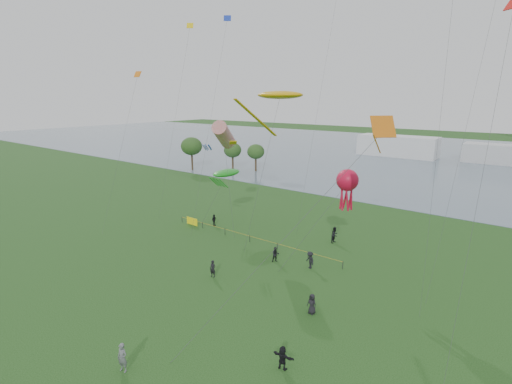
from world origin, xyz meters
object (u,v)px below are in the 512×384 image
Objects in this scene: kite_flyer at (122,358)px; kite_stingray at (279,95)px; kite_octopus at (347,181)px; fence at (213,227)px.

kite_stingray reaches higher than kite_flyer.
kite_octopus reaches higher than kite_flyer.
kite_octopus reaches higher than fence.
kite_flyer is at bearing -81.76° from kite_octopus.
kite_flyer is (13.21, -21.95, 0.42)m from fence.
kite_stingray reaches higher than fence.
kite_stingray is (-4.69, 24.29, 16.12)m from kite_flyer.
fence is 1.37× the size of kite_stingray.
fence is 12.37× the size of kite_flyer.
kite_flyer is 0.11× the size of kite_stingray.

